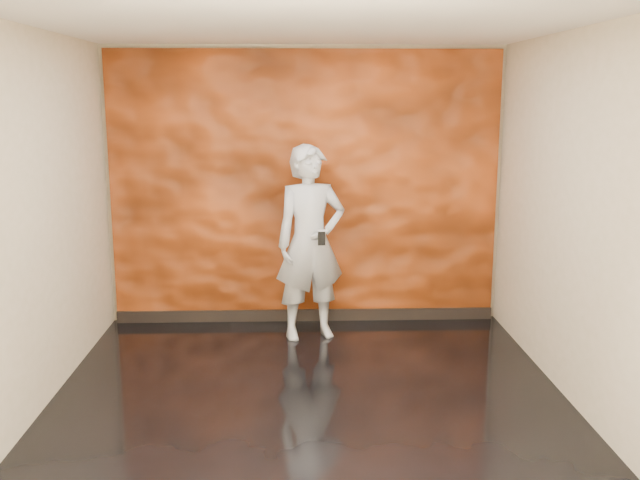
{
  "coord_description": "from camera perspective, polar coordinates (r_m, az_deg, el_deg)",
  "views": [
    {
      "loc": [
        -0.1,
        -5.2,
        2.31
      ],
      "look_at": [
        0.12,
        1.03,
        1.04
      ],
      "focal_mm": 40.0,
      "sensor_mm": 36.0,
      "label": 1
    }
  ],
  "objects": [
    {
      "name": "man",
      "position": [
        6.78,
        -0.77,
        -0.22
      ],
      "size": [
        0.78,
        0.62,
        1.86
      ],
      "primitive_type": "imported",
      "rotation": [
        0.0,
        0.0,
        0.28
      ],
      "color": "#979DA5",
      "rests_on": "ground"
    },
    {
      "name": "feature_wall",
      "position": [
        7.22,
        -1.21,
        4.12
      ],
      "size": [
        3.9,
        0.06,
        2.75
      ],
      "primitive_type": "cube",
      "color": "#D35219",
      "rests_on": "ground"
    },
    {
      "name": "phone",
      "position": [
        6.52,
        0.13,
        0.12
      ],
      "size": [
        0.07,
        0.01,
        0.13
      ],
      "primitive_type": "cube",
      "rotation": [
        0.0,
        0.0,
        0.01
      ],
      "color": "black",
      "rests_on": "man"
    },
    {
      "name": "baseboard",
      "position": [
        7.47,
        -1.16,
        -6.02
      ],
      "size": [
        3.9,
        0.04,
        0.12
      ],
      "primitive_type": "cube",
      "color": "black",
      "rests_on": "ground"
    },
    {
      "name": "room",
      "position": [
        5.28,
        -0.9,
        1.58
      ],
      "size": [
        4.02,
        4.02,
        2.81
      ],
      "color": "black",
      "rests_on": "ground"
    }
  ]
}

